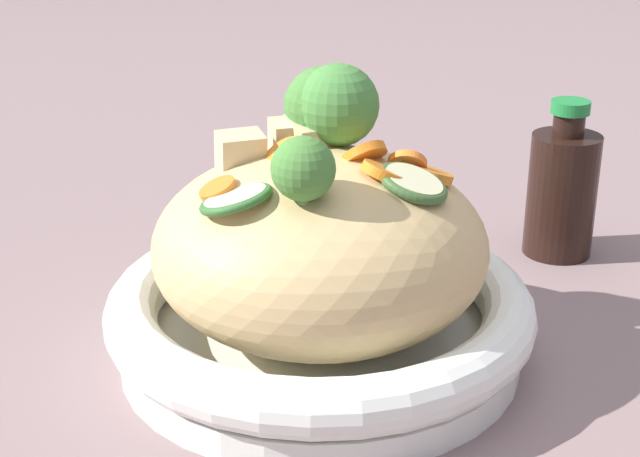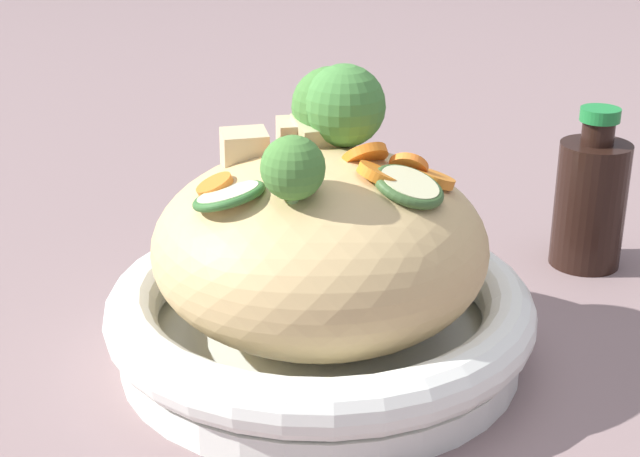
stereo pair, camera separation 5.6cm
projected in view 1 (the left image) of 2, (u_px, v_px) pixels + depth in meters
ground_plane at (320, 354)px, 0.59m from camera, size 3.00×3.00×0.00m
serving_bowl at (320, 318)px, 0.58m from camera, size 0.26×0.26×0.05m
noodle_heap at (320, 246)px, 0.56m from camera, size 0.20×0.20×0.11m
broccoli_florets at (327, 116)px, 0.56m from camera, size 0.11×0.12×0.06m
carrot_coins at (359, 167)px, 0.54m from camera, size 0.09×0.14×0.03m
zucchini_slices at (336, 191)px, 0.51m from camera, size 0.10×0.14×0.02m
chicken_chunks at (287, 142)px, 0.57m from camera, size 0.05×0.08×0.03m
soy_sauce_bottle at (562, 190)px, 0.72m from camera, size 0.05×0.05×0.12m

